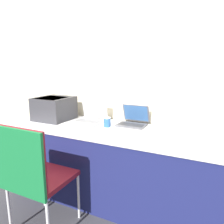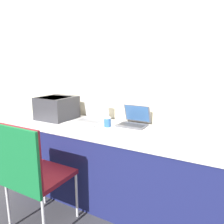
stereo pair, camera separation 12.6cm
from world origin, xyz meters
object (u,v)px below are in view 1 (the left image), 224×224
(laptop_left, at_px, (91,117))
(coffee_cup, at_px, (107,122))
(external_keyboard, at_px, (77,126))
(chair, at_px, (31,170))
(laptop_right, at_px, (133,121))
(printer, at_px, (54,108))
(mouse, at_px, (99,127))

(laptop_left, distance_m, coffee_cup, 0.31)
(laptop_left, relative_size, external_keyboard, 0.88)
(coffee_cup, height_order, chair, chair)
(laptop_right, bearing_deg, external_keyboard, -147.83)
(external_keyboard, bearing_deg, printer, 161.67)
(external_keyboard, height_order, chair, chair)
(printer, bearing_deg, mouse, -9.59)
(laptop_left, bearing_deg, coffee_cup, -23.18)
(external_keyboard, height_order, mouse, mouse)
(coffee_cup, xyz_separation_m, mouse, (-0.04, -0.11, -0.04))
(printer, xyz_separation_m, external_keyboard, (0.44, -0.15, -0.14))
(laptop_left, xyz_separation_m, mouse, (0.24, -0.23, -0.04))
(printer, xyz_separation_m, laptop_left, (0.46, 0.11, -0.09))
(coffee_cup, bearing_deg, chair, -106.66)
(laptop_left, xyz_separation_m, laptop_right, (0.52, 0.08, -0.01))
(laptop_right, xyz_separation_m, coffee_cup, (-0.23, -0.20, 0.00))
(coffee_cup, bearing_deg, mouse, -111.39)
(external_keyboard, bearing_deg, chair, -86.63)
(mouse, bearing_deg, external_keyboard, -173.93)
(laptop_left, distance_m, chair, 1.02)
(printer, relative_size, laptop_right, 1.34)
(printer, relative_size, chair, 0.43)
(coffee_cup, bearing_deg, laptop_right, 41.02)
(coffee_cup, distance_m, chair, 0.94)
(laptop_left, bearing_deg, printer, -166.32)
(printer, bearing_deg, external_keyboard, -18.33)
(laptop_right, bearing_deg, laptop_left, -171.63)
(laptop_right, distance_m, coffee_cup, 0.30)
(laptop_right, distance_m, chair, 1.20)
(laptop_right, bearing_deg, mouse, -131.43)
(chair, bearing_deg, laptop_left, 91.54)
(laptop_right, height_order, external_keyboard, laptop_right)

